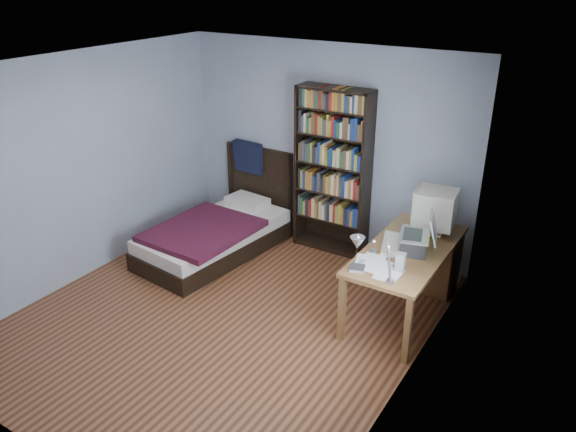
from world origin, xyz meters
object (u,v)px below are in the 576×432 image
at_px(laptop, 416,241).
at_px(speaker, 400,262).
at_px(desk, 420,258).
at_px(keyboard, 393,244).
at_px(bed, 218,231).
at_px(soda_can, 405,230).
at_px(desk_lamp, 363,247).
at_px(bookshelf, 332,172).
at_px(crt_monitor, 434,208).

height_order(laptop, speaker, laptop).
relative_size(desk, speaker, 9.51).
height_order(keyboard, bed, bed).
bearing_deg(soda_can, desk_lamp, -84.95).
relative_size(soda_can, bookshelf, 0.06).
bearing_deg(soda_can, laptop, -54.52).
height_order(crt_monitor, soda_can, crt_monitor).
distance_m(laptop, keyboard, 0.27).
distance_m(desk, desk_lamp, 1.74).
relative_size(speaker, bed, 0.08).
height_order(laptop, desk_lamp, desk_lamp).
distance_m(desk, soda_can, 0.44).
bearing_deg(bookshelf, keyboard, -37.73).
bearing_deg(desk, keyboard, -108.23).
height_order(laptop, bookshelf, bookshelf).
height_order(laptop, keyboard, laptop).
relative_size(desk, bed, 0.78).
distance_m(keyboard, soda_can, 0.28).
relative_size(desk, crt_monitor, 3.44).
bearing_deg(laptop, desk, 100.01).
relative_size(keyboard, bed, 0.24).
distance_m(desk_lamp, bookshelf, 2.36).
height_order(desk_lamp, bookshelf, bookshelf).
bearing_deg(desk_lamp, crt_monitor, 87.04).
xyz_separation_m(speaker, soda_can, (-0.22, 0.71, -0.03)).
xyz_separation_m(desk_lamp, bed, (-2.45, 1.16, -0.96)).
bearing_deg(bookshelf, laptop, -33.33).
bearing_deg(bed, laptop, -2.69).
bearing_deg(speaker, desk_lamp, -106.78).
distance_m(soda_can, bed, 2.40).
bearing_deg(crt_monitor, speaker, -88.63).
distance_m(desk_lamp, speaker, 0.76).
xyz_separation_m(desk, bookshelf, (-1.31, 0.42, 0.60)).
height_order(crt_monitor, keyboard, crt_monitor).
distance_m(crt_monitor, soda_can, 0.37).
distance_m(keyboard, speaker, 0.50).
relative_size(desk, keyboard, 3.25).
relative_size(desk_lamp, speaker, 3.57).
xyz_separation_m(speaker, bed, (-2.56, 0.53, -0.56)).
xyz_separation_m(crt_monitor, bookshelf, (-1.38, 0.38, 0.02)).
relative_size(crt_monitor, soda_can, 4.13).
height_order(desk_lamp, bed, desk_lamp).
height_order(speaker, bed, bed).
distance_m(desk, bookshelf, 1.50).
bearing_deg(laptop, bed, 177.31).
height_order(speaker, bookshelf, bookshelf).
height_order(desk, desk_lamp, desk_lamp).
xyz_separation_m(desk, speaker, (0.09, -0.90, 0.40)).
distance_m(keyboard, bookshelf, 1.49).
bearing_deg(bed, desk, 8.68).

